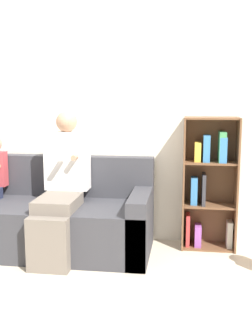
% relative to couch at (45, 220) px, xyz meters
% --- Properties ---
extents(ground_plane, '(14.00, 14.00, 0.00)m').
position_rel_couch_xyz_m(ground_plane, '(0.20, -0.52, -0.30)').
color(ground_plane, beige).
extents(back_wall, '(10.00, 0.06, 2.55)m').
position_rel_couch_xyz_m(back_wall, '(0.20, 0.47, 0.98)').
color(back_wall, silver).
rests_on(back_wall, ground_plane).
extents(couch, '(2.07, 0.85, 0.89)m').
position_rel_couch_xyz_m(couch, '(0.00, 0.00, 0.00)').
color(couch, '#38383D').
rests_on(couch, ground_plane).
extents(adult_seated, '(0.43, 0.82, 1.35)m').
position_rel_couch_xyz_m(adult_seated, '(0.20, -0.07, 0.40)').
color(adult_seated, '#70665B').
rests_on(adult_seated, ground_plane).
extents(bookshelf, '(0.52, 0.30, 1.30)m').
position_rel_couch_xyz_m(bookshelf, '(1.59, 0.31, 0.37)').
color(bookshelf, brown).
rests_on(bookshelf, ground_plane).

